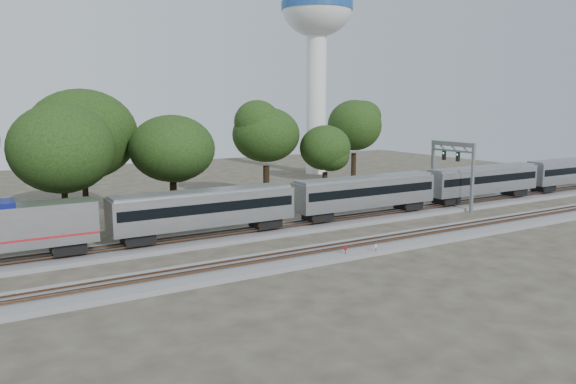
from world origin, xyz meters
The scene contains 15 objects.
ground centered at (0.00, 0.00, 0.00)m, with size 160.00×160.00×0.00m, color #383328.
track_far centered at (0.00, 6.00, 0.21)m, with size 160.00×5.00×0.73m.
track_near centered at (0.00, -4.00, 0.21)m, with size 160.00×5.00×0.73m.
train centered at (34.12, 6.00, 3.30)m, with size 132.59×3.23×4.77m.
switch_stand_red centered at (2.98, -5.68, 0.68)m, with size 0.34×0.08×1.06m.
switch_stand_white centered at (5.74, -6.38, 0.66)m, with size 0.32×0.13×1.03m.
switch_lever centered at (7.20, -5.32, 0.15)m, with size 0.50×0.30×0.30m, color #512D19.
water_tower centered at (33.76, 44.62, 26.62)m, with size 12.98×12.98×35.94m.
signal_gantry centered at (28.19, 6.00, 6.13)m, with size 0.58×6.92×8.42m.
tree_2 centered at (-15.73, 16.28, 8.69)m, with size 8.85×8.85×12.48m.
tree_3 centered at (-12.49, 22.52, 9.63)m, with size 9.81×9.81×13.82m.
tree_4 centered at (-4.26, 16.56, 8.18)m, with size 8.33×8.33×11.75m.
tree_5 centered at (10.80, 22.39, 8.98)m, with size 9.14×9.14×12.89m.
tree_6 centered at (18.03, 19.03, 7.16)m, with size 7.31×7.31×10.30m.
tree_7 centered at (30.01, 28.20, 9.64)m, with size 9.81×9.81×13.83m.
Camera 1 is at (-25.25, -42.89, 13.15)m, focal length 35.00 mm.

